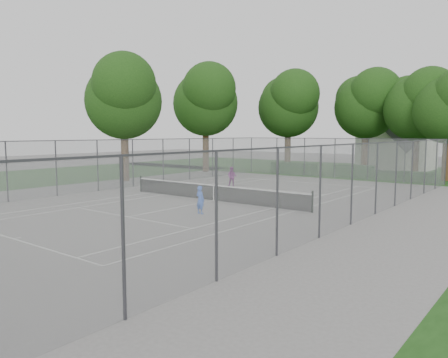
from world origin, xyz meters
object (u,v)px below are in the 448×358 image
Objects in this scene: house at (397,136)px; woman_player at (232,177)px; girl_player at (200,200)px; tennis_net at (214,192)px.

woman_player is (-4.73, -24.11, -2.96)m from house.
woman_player is (-5.49, 9.88, 0.04)m from girl_player.
tennis_net is at bearing -85.03° from woman_player.
tennis_net is at bearing -52.35° from girl_player.
tennis_net is at bearing -92.60° from house.
house is at bearing -81.57° from girl_player.
house is 34.13m from girl_player.
house is 6.61× the size of girl_player.
house is 6.26× the size of woman_player.
girl_player is at bearing -88.71° from house.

